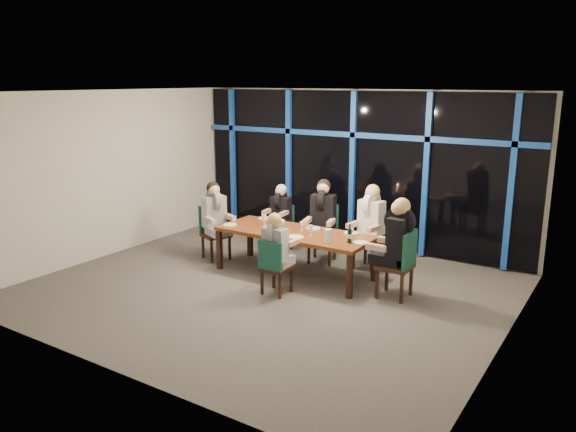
{
  "coord_description": "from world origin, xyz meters",
  "views": [
    {
      "loc": [
        4.71,
        -6.73,
        3.18
      ],
      "look_at": [
        0.0,
        0.6,
        1.05
      ],
      "focal_mm": 35.0,
      "sensor_mm": 36.0,
      "label": 1
    }
  ],
  "objects": [
    {
      "name": "diner_near_mid",
      "position": [
        0.22,
        -0.06,
        0.83
      ],
      "size": [
        0.43,
        0.54,
        0.84
      ],
      "rotation": [
        0.0,
        0.0,
        3.15
      ],
      "color": "black",
      "rests_on": "ground"
    },
    {
      "name": "plate_far_mid",
      "position": [
        0.18,
        1.11,
        0.76
      ],
      "size": [
        0.24,
        0.24,
        0.01
      ],
      "primitive_type": "cylinder",
      "color": "white",
      "rests_on": "dining_table"
    },
    {
      "name": "wine_glass_b",
      "position": [
        0.08,
        0.9,
        0.86
      ],
      "size": [
        0.06,
        0.06,
        0.16
      ],
      "color": "white",
      "rests_on": "dining_table"
    },
    {
      "name": "chair_far_right",
      "position": [
        0.92,
        1.83,
        0.56
      ],
      "size": [
        0.52,
        0.52,
        1.0
      ],
      "rotation": [
        0.0,
        0.0,
        -0.14
      ],
      "color": "black",
      "rests_on": "ground"
    },
    {
      "name": "diner_far_right",
      "position": [
        0.91,
        1.75,
        0.95
      ],
      "size": [
        0.53,
        0.65,
        0.97
      ],
      "rotation": [
        0.0,
        0.0,
        -0.14
      ],
      "color": "white",
      "rests_on": "ground"
    },
    {
      "name": "room",
      "position": [
        0.0,
        0.0,
        2.02
      ],
      "size": [
        7.04,
        7.0,
        3.02
      ],
      "color": "#5B5650",
      "rests_on": "ground"
    },
    {
      "name": "plate_near_mid",
      "position": [
        0.22,
        0.5,
        0.76
      ],
      "size": [
        0.24,
        0.24,
        0.01
      ],
      "primitive_type": "cylinder",
      "color": "white",
      "rests_on": "dining_table"
    },
    {
      "name": "plate_end_right",
      "position": [
        1.21,
        0.77,
        0.76
      ],
      "size": [
        0.24,
        0.24,
        0.01
      ],
      "primitive_type": "cylinder",
      "color": "white",
      "rests_on": "dining_table"
    },
    {
      "name": "plate_end_left",
      "position": [
        -1.14,
        0.54,
        0.76
      ],
      "size": [
        0.24,
        0.24,
        0.01
      ],
      "primitive_type": "cylinder",
      "color": "white",
      "rests_on": "dining_table"
    },
    {
      "name": "dining_table",
      "position": [
        0.0,
        0.8,
        0.68
      ],
      "size": [
        2.6,
        1.0,
        0.75
      ],
      "color": "brown",
      "rests_on": "ground"
    },
    {
      "name": "wine_glass_c",
      "position": [
        0.35,
        0.72,
        0.88
      ],
      "size": [
        0.07,
        0.07,
        0.17
      ],
      "color": "silver",
      "rests_on": "dining_table"
    },
    {
      "name": "wine_glass_d",
      "position": [
        -0.62,
        0.81,
        0.89
      ],
      "size": [
        0.08,
        0.08,
        0.2
      ],
      "color": "white",
      "rests_on": "dining_table"
    },
    {
      "name": "diner_end_left",
      "position": [
        -1.66,
        0.77,
        0.92
      ],
      "size": [
        0.66,
        0.6,
        0.94
      ],
      "rotation": [
        0.0,
        0.0,
        1.16
      ],
      "color": "black",
      "rests_on": "ground"
    },
    {
      "name": "plate_far_right",
      "position": [
        0.83,
        1.19,
        0.76
      ],
      "size": [
        0.24,
        0.24,
        0.01
      ],
      "primitive_type": "cylinder",
      "color": "white",
      "rests_on": "dining_table"
    },
    {
      "name": "chair_near_mid",
      "position": [
        0.22,
        -0.14,
        0.48
      ],
      "size": [
        0.4,
        0.4,
        0.87
      ],
      "rotation": [
        0.0,
        0.0,
        3.15
      ],
      "color": "black",
      "rests_on": "ground"
    },
    {
      "name": "wine_bottle",
      "position": [
        1.06,
        0.68,
        0.87
      ],
      "size": [
        0.07,
        0.07,
        0.3
      ],
      "rotation": [
        0.0,
        0.0,
        -0.03
      ],
      "color": "black",
      "rests_on": "dining_table"
    },
    {
      "name": "diner_far_left",
      "position": [
        -0.95,
        1.8,
        0.83
      ],
      "size": [
        0.45,
        0.56,
        0.85
      ],
      "rotation": [
        0.0,
        0.0,
        0.08
      ],
      "color": "black",
      "rests_on": "ground"
    },
    {
      "name": "wine_glass_e",
      "position": [
        0.99,
        0.89,
        0.87
      ],
      "size": [
        0.06,
        0.06,
        0.16
      ],
      "color": "white",
      "rests_on": "dining_table"
    },
    {
      "name": "window_wall",
      "position": [
        0.01,
        2.93,
        1.55
      ],
      "size": [
        6.86,
        0.43,
        2.94
      ],
      "color": "black",
      "rests_on": "ground"
    },
    {
      "name": "plate_far_left",
      "position": [
        -0.9,
        1.24,
        0.76
      ],
      "size": [
        0.24,
        0.24,
        0.01
      ],
      "primitive_type": "cylinder",
      "color": "white",
      "rests_on": "dining_table"
    },
    {
      "name": "tea_light",
      "position": [
        -0.05,
        0.49,
        0.77
      ],
      "size": [
        0.05,
        0.05,
        0.03
      ],
      "primitive_type": "cylinder",
      "color": "#FFA94C",
      "rests_on": "dining_table"
    },
    {
      "name": "chair_end_right",
      "position": [
        1.87,
        0.77,
        0.58
      ],
      "size": [
        0.49,
        0.49,
        1.04
      ],
      "rotation": [
        0.0,
        0.0,
        4.72
      ],
      "color": "black",
      "rests_on": "ground"
    },
    {
      "name": "diner_end_right",
      "position": [
        1.78,
        0.77,
        0.99
      ],
      "size": [
        0.65,
        0.52,
        1.01
      ],
      "rotation": [
        0.0,
        0.0,
        4.72
      ],
      "color": "black",
      "rests_on": "ground"
    },
    {
      "name": "water_pitcher",
      "position": [
        0.77,
        0.52,
        0.85
      ],
      "size": [
        0.13,
        0.11,
        0.21
      ],
      "rotation": [
        0.0,
        0.0,
        -0.43
      ],
      "color": "white",
      "rests_on": "dining_table"
    },
    {
      "name": "wine_glass_a",
      "position": [
        -0.22,
        0.77,
        0.87
      ],
      "size": [
        0.07,
        0.07,
        0.17
      ],
      "color": "silver",
      "rests_on": "dining_table"
    },
    {
      "name": "diner_far_mid",
      "position": [
        0.05,
        1.65,
        0.97
      ],
      "size": [
        0.57,
        0.68,
        0.99
      ],
      "rotation": [
        0.0,
        0.0,
        0.24
      ],
      "color": "black",
      "rests_on": "ground"
    },
    {
      "name": "chair_end_left",
      "position": [
        -1.74,
        0.8,
        0.54
      ],
      "size": [
        0.59,
        0.59,
        0.96
      ],
      "rotation": [
        0.0,
        0.0,
        1.16
      ],
      "color": "black",
      "rests_on": "ground"
    },
    {
      "name": "chair_far_mid",
      "position": [
        0.03,
        1.74,
        0.57
      ],
      "size": [
        0.57,
        0.57,
        1.01
      ],
      "rotation": [
        0.0,
        0.0,
        0.24
      ],
      "color": "black",
      "rests_on": "ground"
    },
    {
      "name": "chair_far_left",
      "position": [
        -0.95,
        1.87,
        0.49
      ],
      "size": [
        0.44,
        0.44,
        0.87
      ],
      "rotation": [
        0.0,
        0.0,
        0.08
      ],
      "color": "black",
      "rests_on": "ground"
    }
  ]
}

